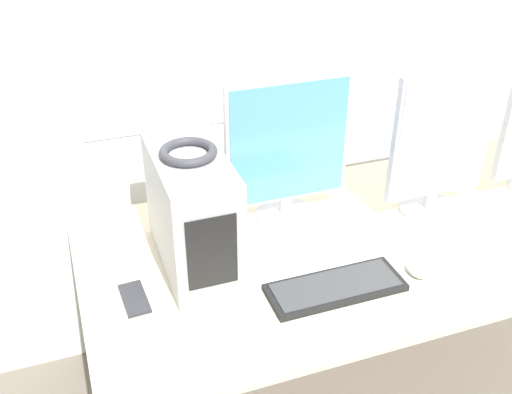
# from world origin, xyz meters

# --- Properties ---
(wall_back) EXTENTS (8.00, 0.07, 2.70)m
(wall_back) POSITION_xyz_m (0.00, 1.07, 1.35)
(wall_back) COLOR silver
(wall_back) RESTS_ON ground_plane
(desk) EXTENTS (2.02, 0.94, 0.76)m
(desk) POSITION_xyz_m (0.00, 0.47, 0.72)
(desk) COLOR beige
(desk) RESTS_ON ground_plane
(pc_tower) EXTENTS (0.20, 0.44, 0.38)m
(pc_tower) POSITION_xyz_m (-0.64, 0.53, 0.95)
(pc_tower) COLOR #9E9EA3
(pc_tower) RESTS_ON desk
(headphones) EXTENTS (0.17, 0.17, 0.03)m
(headphones) POSITION_xyz_m (-0.64, 0.53, 1.16)
(headphones) COLOR #333338
(headphones) RESTS_ON pc_tower
(monitor_main) EXTENTS (0.43, 0.21, 0.52)m
(monitor_main) POSITION_xyz_m (-0.27, 0.68, 1.03)
(monitor_main) COLOR #B7B7BC
(monitor_main) RESTS_ON desk
(monitor_right_near) EXTENTS (0.37, 0.21, 0.53)m
(monitor_right_near) POSITION_xyz_m (0.23, 0.54, 1.03)
(monitor_right_near) COLOR #B7B7BC
(monitor_right_near) RESTS_ON desk
(keyboard) EXTENTS (0.41, 0.16, 0.02)m
(keyboard) POSITION_xyz_m (-0.28, 0.25, 0.78)
(keyboard) COLOR black
(keyboard) RESTS_ON desk
(mouse) EXTENTS (0.06, 0.09, 0.03)m
(mouse) POSITION_xyz_m (-0.01, 0.24, 0.78)
(mouse) COLOR #B2B2B7
(mouse) RESTS_ON desk
(cell_phone) EXTENTS (0.08, 0.15, 0.01)m
(cell_phone) POSITION_xyz_m (-0.86, 0.41, 0.77)
(cell_phone) COLOR #232328
(cell_phone) RESTS_ON desk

